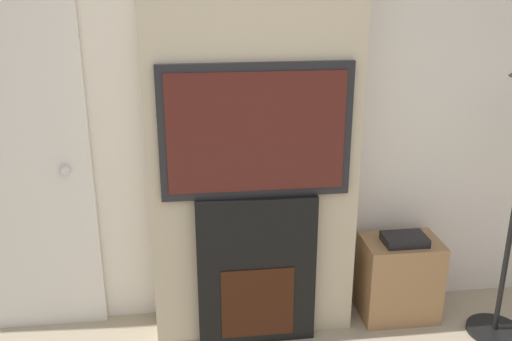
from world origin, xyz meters
name	(u,v)px	position (x,y,z in m)	size (l,w,h in m)	color
wall_back	(248,95)	(0.00, 2.03, 1.35)	(6.00, 0.06, 2.70)	silver
chimney_breast	(252,102)	(0.00, 1.85, 1.35)	(1.13, 0.31, 2.70)	#BCAD8E
fireplace	(256,269)	(0.00, 1.69, 0.44)	(0.65, 0.15, 0.88)	black
television	(256,132)	(0.00, 1.69, 1.23)	(0.99, 0.07, 0.71)	black
media_stand	(399,277)	(0.89, 1.80, 0.26)	(0.45, 0.31, 0.55)	#997047
entry_door	(4,164)	(-1.34, 1.97, 1.02)	(0.93, 0.09, 2.04)	silver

